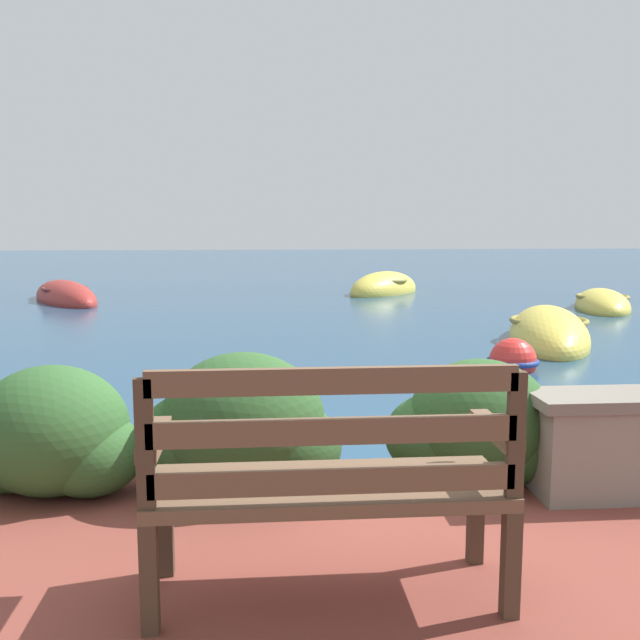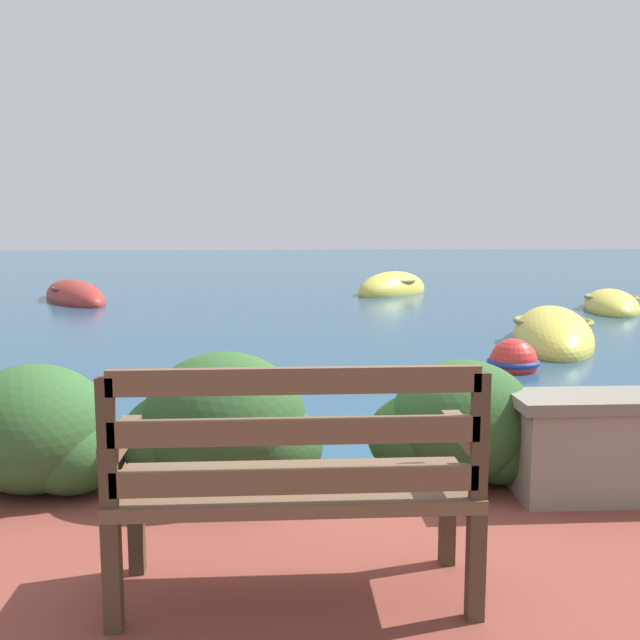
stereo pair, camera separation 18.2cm
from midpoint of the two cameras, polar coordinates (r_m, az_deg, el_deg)
The scene contains 10 objects.
ground_plane at distance 4.45m, azimuth 5.04°, elevation -13.72°, with size 80.00×80.00×0.00m.
park_bench at distance 2.67m, azimuth 0.01°, elevation -12.49°, with size 1.34×0.48×0.93m.
hedge_clump_left at distance 4.05m, azimuth -20.79°, elevation -8.70°, with size 1.00×0.72×0.68m.
hedge_clump_centre at distance 3.85m, azimuth -6.49°, elevation -8.70°, with size 1.08×0.78×0.74m.
hedge_clump_right at distance 4.03m, azimuth 12.42°, elevation -8.50°, with size 0.99×0.71×0.67m.
rowboat_nearest at distance 10.28m, azimuth 18.59°, elevation -1.35°, with size 1.87×3.12×0.84m.
rowboat_mid at distance 14.59m, azimuth 22.58°, elevation 1.00°, with size 1.68×2.64×0.67m.
rowboat_far at distance 15.79m, azimuth -18.72°, elevation 1.68°, with size 2.34×3.13×0.78m.
rowboat_outer at distance 16.70m, azimuth 6.11°, elevation 2.39°, with size 2.37×2.54×0.89m.
mooring_buoy at distance 8.24m, azimuth 15.82°, elevation -3.26°, with size 0.58×0.58×0.53m.
Camera 2 is at (-0.54, -4.10, 1.63)m, focal length 40.00 mm.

